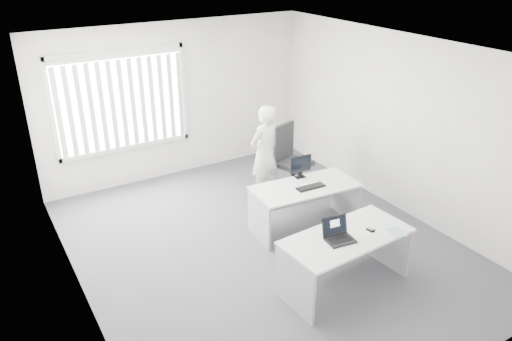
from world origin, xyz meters
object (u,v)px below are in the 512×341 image
desk_near (346,250)px  laptop (341,232)px  person (264,154)px  desk_far (305,198)px  office_chair (291,171)px  monitor (300,167)px

desk_near → laptop: 0.38m
person → laptop: 2.68m
person → laptop: bearing=64.5°
desk_far → person: (-0.00, 1.15, 0.31)m
desk_near → office_chair: bearing=66.0°
person → monitor: 0.87m
desk_far → monitor: (0.10, 0.28, 0.38)m
office_chair → person: person is taller
laptop → person: bearing=85.4°
desk_near → monitor: (0.51, 1.70, 0.36)m
desk_far → person: bearing=94.6°
desk_far → office_chair: bearing=68.9°
desk_far → monitor: 0.48m
desk_near → person: size_ratio=1.02×
office_chair → person: 0.72m
office_chair → desk_far: bearing=-134.2°
person → monitor: person is taller
monitor → laptop: bearing=-104.6°
desk_near → desk_far: size_ratio=1.04×
laptop → desk_near: bearing=27.9°
office_chair → laptop: 2.91m
person → laptop: size_ratio=4.88×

